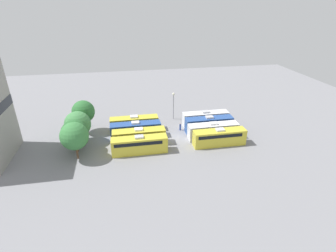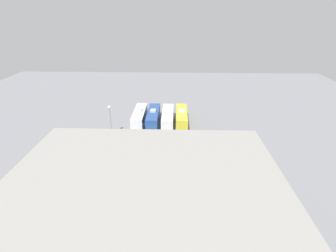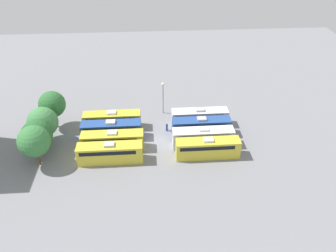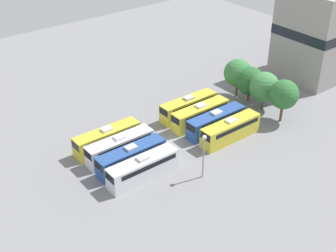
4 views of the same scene
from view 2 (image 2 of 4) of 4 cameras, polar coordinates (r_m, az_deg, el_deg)
The scene contains 15 objects.
ground_plane at distance 50.78m, azimuth -2.22°, elevation -3.32°, with size 118.58×118.58×0.00m, color gray.
bus_0 at distance 57.09m, azimuth 2.97°, elevation 1.82°, with size 2.44×10.40×3.51m.
bus_1 at distance 56.86m, azimuth -0.05°, elevation 1.75°, with size 2.44×10.40×3.51m.
bus_2 at distance 57.21m, azimuth -3.23°, elevation 1.86°, with size 2.44×10.40×3.51m.
bus_3 at distance 57.73m, azimuth -6.21°, elevation 1.96°, with size 2.44×10.40×3.51m.
bus_4 at distance 42.99m, azimuth 3.40°, elevation -6.21°, with size 2.44×10.40×3.51m.
bus_5 at distance 43.16m, azimuth -0.83°, elevation -6.03°, with size 2.44×10.40×3.51m.
bus_6 at distance 43.06m, azimuth -5.14°, elevation -6.22°, with size 2.44×10.40×3.51m.
bus_7 at distance 43.47m, azimuth -9.27°, elevation -6.14°, with size 2.44×10.40×3.51m.
worker_person at distance 52.32m, azimuth -5.46°, elevation -1.61°, with size 0.36×0.36×1.65m.
light_pole at distance 51.65m, azimuth -12.50°, elevation 2.22°, with size 0.60×0.60×6.66m.
tree_0 at distance 32.05m, azimuth 4.01°, elevation -12.02°, with size 4.96×4.96×7.06m.
tree_1 at distance 32.14m, azimuth -0.70°, elevation -13.33°, with size 4.96×4.96×6.39m.
tree_2 at distance 32.45m, azimuth -6.90°, elevation -12.61°, with size 5.11×5.11×6.69m.
tree_3 at distance 33.57m, azimuth -14.75°, elevation -10.48°, with size 4.76×4.76×7.22m.
Camera 2 is at (-3.45, 44.88, 23.51)m, focal length 28.00 mm.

